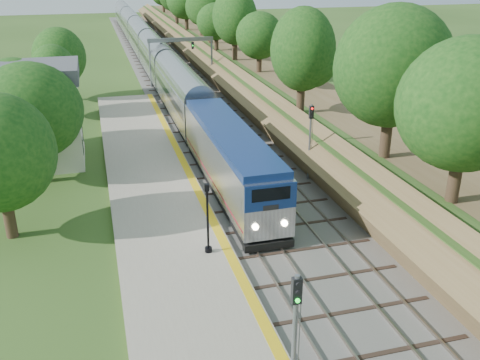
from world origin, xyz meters
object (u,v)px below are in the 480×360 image
object	(u,v)px
signal_platform	(295,330)
train	(149,51)
station_building	(27,115)
lamppost_far	(208,222)
signal_gantry	(181,49)
signal_farside	(310,135)

from	to	relation	value
signal_platform	train	bearing A→B (deg)	87.65
station_building	train	bearing A→B (deg)	71.05
train	lamppost_far	world-z (taller)	train
train	lamppost_far	bearing A→B (deg)	-93.32
station_building	lamppost_far	xyz separation A→B (m)	(10.58, -18.22, -1.88)
station_building	signal_gantry	world-z (taller)	station_building
train	signal_platform	xyz separation A→B (m)	(-2.90, -70.75, 1.59)
train	lamppost_far	xyz separation A→B (m)	(-3.42, -58.99, -0.07)
station_building	signal_platform	world-z (taller)	station_building
signal_gantry	signal_platform	bearing A→B (deg)	-95.58
train	signal_platform	bearing A→B (deg)	-92.35
signal_platform	station_building	bearing A→B (deg)	110.31
station_building	train	xyz separation A→B (m)	(14.00, 40.77, -1.81)
signal_platform	signal_farside	xyz separation A→B (m)	(9.10, 20.75, -0.23)
lamppost_far	signal_platform	size ratio (longest dim) A/B	0.72
signal_farside	signal_gantry	bearing A→B (deg)	96.22
signal_gantry	lamppost_far	world-z (taller)	signal_gantry
station_building	signal_platform	xyz separation A→B (m)	(11.10, -29.98, -0.23)
signal_platform	lamppost_far	bearing A→B (deg)	92.53
station_building	signal_platform	bearing A→B (deg)	-69.69
signal_gantry	lamppost_far	xyz separation A→B (m)	(-5.89, -43.22, -2.61)
train	signal_platform	size ratio (longest dim) A/B	21.39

